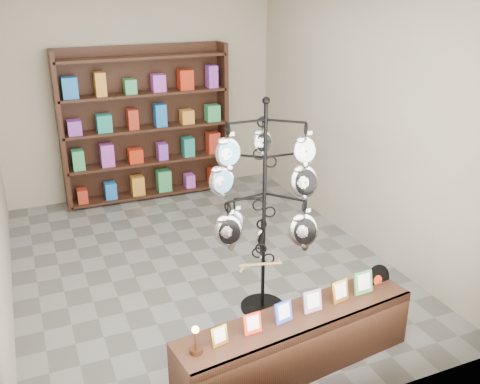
% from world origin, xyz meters
% --- Properties ---
extents(ground, '(5.00, 5.00, 0.00)m').
position_xyz_m(ground, '(0.00, 0.00, 0.00)').
color(ground, slate).
rests_on(ground, ground).
extents(room_envelope, '(5.00, 5.00, 5.00)m').
position_xyz_m(room_envelope, '(0.00, 0.00, 1.85)').
color(room_envelope, '#B0A28D').
rests_on(room_envelope, ground).
extents(display_tree, '(1.14, 1.13, 2.11)m').
position_xyz_m(display_tree, '(0.29, -1.07, 1.22)').
color(display_tree, black).
rests_on(display_tree, ground).
extents(front_shelf, '(2.14, 0.69, 0.74)m').
position_xyz_m(front_shelf, '(0.17, -1.98, 0.26)').
color(front_shelf, black).
rests_on(front_shelf, ground).
extents(back_shelving, '(2.42, 0.36, 2.20)m').
position_xyz_m(back_shelving, '(0.00, 2.30, 1.03)').
color(back_shelving, black).
rests_on(back_shelving, ground).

